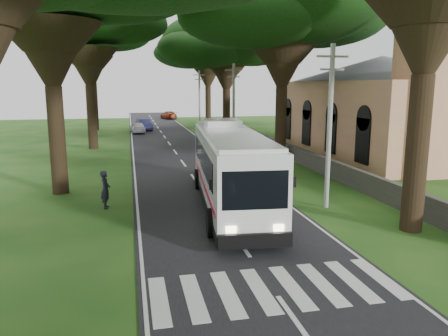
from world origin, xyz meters
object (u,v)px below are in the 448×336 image
pole_mid (234,106)px  distant_car_a (138,127)px  coach_bus (230,167)px  distant_car_c (169,115)px  church (381,98)px  pole_far (199,99)px  distant_car_b (144,125)px  pedestrian (105,190)px  pole_near (330,125)px

pole_mid → distant_car_a: bearing=116.7°
coach_bus → distant_car_c: coach_bus is taller
church → pole_far: bearing=116.8°
distant_car_b → pedestrian: pedestrian is taller
distant_car_a → distant_car_c: distant_car_a is taller
church → pole_near: 19.88m
pole_near → coach_bus: (-4.69, 1.19, -2.12)m
church → distant_car_c: 46.89m
pole_mid → pedestrian: 21.06m
pole_near → distant_car_a: pole_near is taller
distant_car_c → pedestrian: bearing=68.0°
pole_far → pole_near: bearing=-90.0°
pole_mid → distant_car_b: 22.02m
pole_near → distant_car_c: bearing=92.4°
distant_car_a → distant_car_b: 3.63m
pole_far → distant_car_a: size_ratio=1.92×
pole_far → distant_car_a: 9.68m
pole_mid → pole_far: same height
pole_mid → coach_bus: pole_mid is taller
coach_bus → pedestrian: bearing=175.7°
coach_bus → distant_car_b: 39.33m
distant_car_a → coach_bus: bearing=90.8°
pole_far → coach_bus: size_ratio=0.61×
coach_bus → pedestrian: (-6.12, 1.02, -1.11)m
church → pole_near: church is taller
church → pole_far: (-12.36, 24.45, -0.73)m
distant_car_c → distant_car_b: bearing=61.6°
church → pole_mid: 13.16m
distant_car_c → pedestrian: pedestrian is taller
distant_car_c → pole_near: bearing=78.7°
pole_mid → distant_car_b: (-7.58, 20.40, -3.40)m
church → distant_car_a: church is taller
distant_car_b → pedestrian: (-3.24, -38.18, 0.18)m
pedestrian → distant_car_b: bearing=-1.1°
pole_mid → pole_far: (0.00, 20.00, 0.00)m
distant_car_b → distant_car_c: (5.08, 19.42, -0.06)m
coach_bus → distant_car_c: 58.68m
pole_near → distant_car_c: size_ratio=1.69×
pole_near → distant_car_a: (-8.50, 36.89, -3.44)m
pedestrian → pole_near: bearing=-97.9°
pole_far → distant_car_a: (-8.50, -3.11, -3.44)m
pole_mid → distant_car_c: size_ratio=1.69×
pole_near → pole_mid: bearing=90.0°
pole_mid → pole_far: size_ratio=1.00×
pole_mid → distant_car_a: pole_mid is taller
coach_bus → distant_car_c: size_ratio=2.78×
coach_bus → distant_car_b: bearing=99.4°
pole_near → coach_bus: size_ratio=0.61×
pole_near → pole_mid: size_ratio=1.00×
pole_near → distant_car_b: 41.24m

